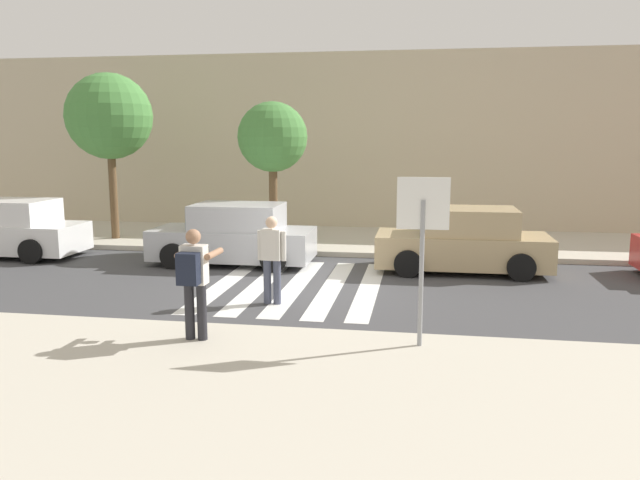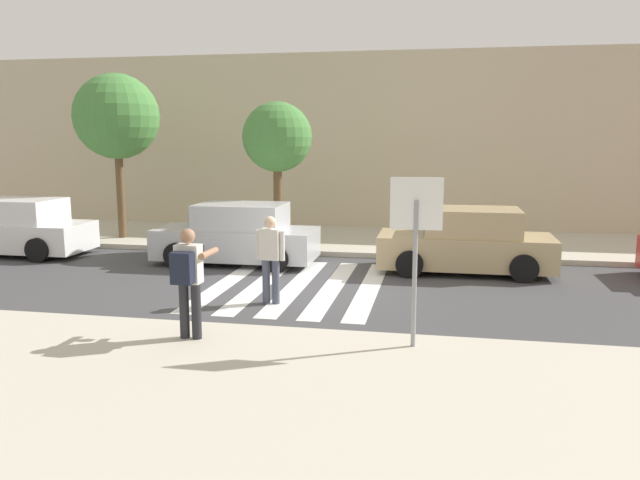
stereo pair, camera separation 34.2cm
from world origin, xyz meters
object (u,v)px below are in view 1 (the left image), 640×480
(street_tree_west, at_px, (109,117))
(street_tree_center, at_px, (273,138))
(stop_sign, at_px, (423,224))
(parked_car_white, at_px, (8,230))
(photographer_with_backpack, at_px, (194,275))
(pedestrian_crossing, at_px, (272,255))
(parked_car_silver, at_px, (234,236))
(parked_car_tan, at_px, (464,242))

(street_tree_west, distance_m, street_tree_center, 5.22)
(stop_sign, height_order, parked_car_white, stop_sign)
(stop_sign, height_order, photographer_with_backpack, stop_sign)
(pedestrian_crossing, bearing_deg, photographer_with_backpack, -101.36)
(stop_sign, distance_m, street_tree_center, 9.08)
(street_tree_west, bearing_deg, street_tree_center, -6.66)
(pedestrian_crossing, bearing_deg, parked_car_white, 156.25)
(photographer_with_backpack, bearing_deg, pedestrian_crossing, 78.64)
(pedestrian_crossing, bearing_deg, street_tree_center, 103.23)
(parked_car_silver, bearing_deg, stop_sign, -51.99)
(parked_car_tan, distance_m, street_tree_west, 11.06)
(pedestrian_crossing, height_order, street_tree_west, street_tree_west)
(street_tree_west, bearing_deg, parked_car_tan, -13.67)
(parked_car_silver, bearing_deg, street_tree_center, 73.30)
(pedestrian_crossing, bearing_deg, parked_car_silver, 117.28)
(street_tree_west, bearing_deg, parked_car_silver, -28.74)
(stop_sign, distance_m, street_tree_west, 12.80)
(parked_car_white, distance_m, street_tree_west, 4.37)
(parked_car_white, xyz_separation_m, parked_car_tan, (12.14, 0.00, 0.00))
(stop_sign, height_order, parked_car_silver, stop_sign)
(street_tree_center, bearing_deg, stop_sign, -62.41)
(parked_car_white, height_order, parked_car_tan, same)
(parked_car_tan, bearing_deg, photographer_with_backpack, -124.73)
(stop_sign, bearing_deg, parked_car_tan, 80.59)
(parked_car_white, bearing_deg, parked_car_silver, 0.00)
(photographer_with_backpack, xyz_separation_m, street_tree_center, (-0.76, 8.28, 2.02))
(parked_car_tan, height_order, street_tree_center, street_tree_center)
(street_tree_center, bearing_deg, parked_car_tan, -20.27)
(stop_sign, xyz_separation_m, street_tree_center, (-4.17, 7.98, 1.21))
(pedestrian_crossing, height_order, street_tree_center, street_tree_center)
(parked_car_white, xyz_separation_m, parked_car_silver, (6.39, 0.00, 0.00))
(photographer_with_backpack, xyz_separation_m, parked_car_white, (-7.72, 6.37, -0.44))
(photographer_with_backpack, relative_size, parked_car_tan, 0.42)
(parked_car_tan, bearing_deg, pedestrian_crossing, -136.74)
(parked_car_tan, bearing_deg, parked_car_white, -180.00)
(parked_car_white, height_order, street_tree_center, street_tree_center)
(pedestrian_crossing, xyz_separation_m, street_tree_center, (-1.30, 5.55, 2.22))
(photographer_with_backpack, distance_m, parked_car_tan, 7.77)
(parked_car_white, relative_size, parked_car_tan, 1.00)
(parked_car_white, height_order, parked_car_silver, same)
(pedestrian_crossing, distance_m, street_tree_west, 9.36)
(street_tree_center, bearing_deg, photographer_with_backpack, -84.79)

